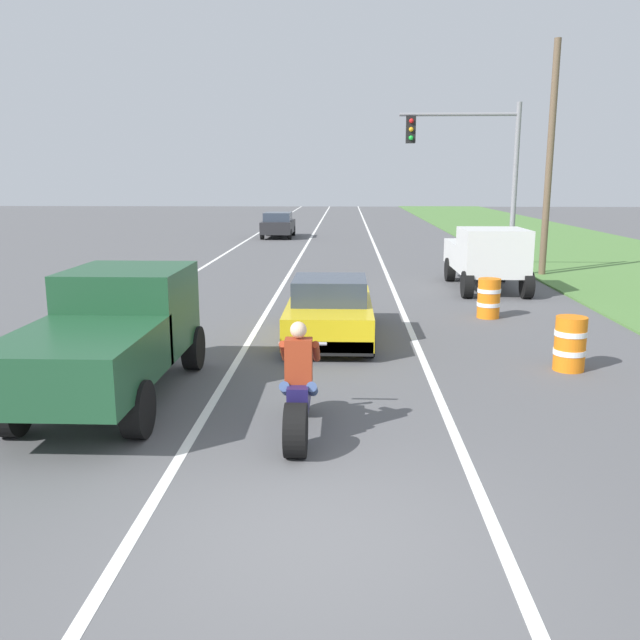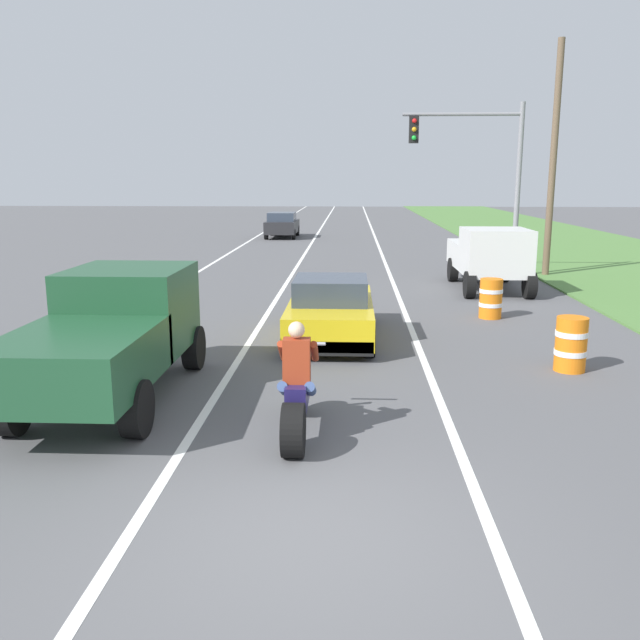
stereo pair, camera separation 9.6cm
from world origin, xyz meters
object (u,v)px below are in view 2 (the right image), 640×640
Objects in this scene: motorcycle_with_rider at (297,396)px; traffic_light_mast_near at (483,164)px; sports_car_yellow at (331,310)px; construction_barrel_nearest at (571,344)px; pickup_truck_left_lane_dark_green at (112,331)px; distant_car_far_ahead at (282,225)px; construction_barrel_mid at (491,298)px; pickup_truck_right_shoulder_white at (489,254)px.

traffic_light_mast_near is at bearing 71.20° from motorcycle_with_rider.
sports_car_yellow reaches higher than construction_barrel_nearest.
sports_car_yellow is at bearing 87.30° from motorcycle_with_rider.
sports_car_yellow is (0.27, 5.82, 0.04)m from motorcycle_with_rider.
pickup_truck_left_lane_dark_green is 4.80× the size of construction_barrel_nearest.
traffic_light_mast_near is 12.34m from construction_barrel_nearest.
pickup_truck_left_lane_dark_green reaches higher than distant_car_far_ahead.
construction_barrel_nearest is (7.78, 1.92, -0.60)m from pickup_truck_left_lane_dark_green.
construction_barrel_nearest is at bearing -73.77° from distant_car_far_ahead.
pickup_truck_left_lane_dark_green is at bearing -128.00° from sports_car_yellow.
motorcycle_with_rider reaches higher than sports_car_yellow.
pickup_truck_left_lane_dark_green reaches higher than construction_barrel_mid.
construction_barrel_nearest is at bearing -27.69° from sports_car_yellow.
traffic_light_mast_near is (5.21, 15.32, 3.37)m from motorcycle_with_rider.
sports_car_yellow is 11.21m from traffic_light_mast_near.
construction_barrel_nearest is (4.73, 3.49, -0.09)m from motorcycle_with_rider.
pickup_truck_right_shoulder_white reaches higher than sports_car_yellow.
distant_car_far_ahead is (-8.65, 16.20, -3.19)m from traffic_light_mast_near.
sports_car_yellow is at bearing -124.53° from pickup_truck_right_shoulder_white.
pickup_truck_left_lane_dark_green reaches higher than construction_barrel_nearest.
motorcycle_with_rider is at bearing -83.78° from distant_car_far_ahead.
pickup_truck_right_shoulder_white is 1.20× the size of distant_car_far_ahead.
motorcycle_with_rider is at bearing -111.61° from pickup_truck_right_shoulder_white.
sports_car_yellow is 8.47m from pickup_truck_right_shoulder_white.
motorcycle_with_rider is at bearing -108.80° from traffic_light_mast_near.
pickup_truck_left_lane_dark_green is at bearing 152.79° from motorcycle_with_rider.
motorcycle_with_rider is at bearing -27.21° from pickup_truck_left_lane_dark_green.
distant_car_far_ahead is (-8.16, 28.03, 0.27)m from construction_barrel_nearest.
pickup_truck_left_lane_dark_green is 9.87m from construction_barrel_mid.
pickup_truck_left_lane_dark_green is at bearing -89.26° from distant_car_far_ahead.
construction_barrel_nearest is (-0.49, -11.83, -3.46)m from traffic_light_mast_near.
sports_car_yellow is 4.30× the size of construction_barrel_nearest.
traffic_light_mast_near reaches higher than pickup_truck_right_shoulder_white.
motorcycle_with_rider is 0.46× the size of pickup_truck_right_shoulder_white.
traffic_light_mast_near is at bearing 86.68° from pickup_truck_right_shoulder_white.
traffic_light_mast_near is (4.94, 9.50, 3.34)m from sports_car_yellow.
sports_car_yellow is 0.90× the size of pickup_truck_right_shoulder_white.
pickup_truck_right_shoulder_white is 4.80× the size of construction_barrel_mid.
pickup_truck_left_lane_dark_green is 13.85m from pickup_truck_right_shoulder_white.
traffic_light_mast_near is (0.15, 2.53, 2.86)m from pickup_truck_right_shoulder_white.
pickup_truck_left_lane_dark_green is 0.80× the size of traffic_light_mast_near.
pickup_truck_left_lane_dark_green is at bearing -121.01° from traffic_light_mast_near.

